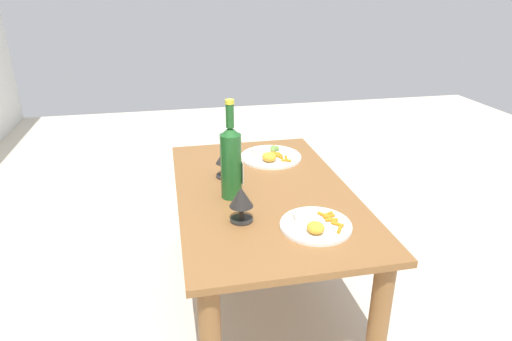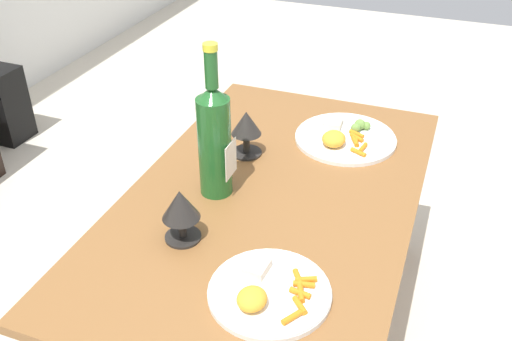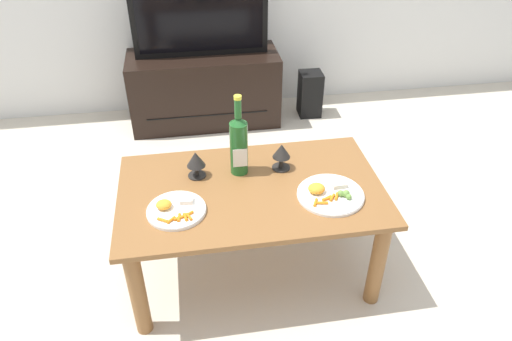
{
  "view_description": "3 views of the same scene",
  "coord_description": "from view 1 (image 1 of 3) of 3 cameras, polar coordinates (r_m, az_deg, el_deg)",
  "views": [
    {
      "loc": [
        -1.58,
        0.36,
        1.28
      ],
      "look_at": [
        0.0,
        0.03,
        0.59
      ],
      "focal_mm": 30.84,
      "sensor_mm": 36.0,
      "label": 1
    },
    {
      "loc": [
        -1.11,
        -0.38,
        1.33
      ],
      "look_at": [
        -0.0,
        0.04,
        0.57
      ],
      "focal_mm": 40.26,
      "sensor_mm": 36.0,
      "label": 2
    },
    {
      "loc": [
        -0.25,
        -1.67,
        1.79
      ],
      "look_at": [
        0.03,
        0.03,
        0.58
      ],
      "focal_mm": 33.52,
      "sensor_mm": 36.0,
      "label": 3
    }
  ],
  "objects": [
    {
      "name": "ground_plane",
      "position": [
        2.06,
        0.88,
        -15.19
      ],
      "size": [
        6.4,
        6.4,
        0.0
      ],
      "primitive_type": "plane",
      "color": "beige"
    },
    {
      "name": "dining_table",
      "position": [
        1.83,
        0.96,
        -5.06
      ],
      "size": [
        1.17,
        0.7,
        0.5
      ],
      "color": "brown",
      "rests_on": "ground_plane"
    },
    {
      "name": "wine_bottle",
      "position": [
        1.68,
        -3.27,
        1.39
      ],
      "size": [
        0.08,
        0.08,
        0.39
      ],
      "color": "#1E5923",
      "rests_on": "dining_table"
    },
    {
      "name": "goblet_left",
      "position": [
        1.53,
        -1.93,
        -3.71
      ],
      "size": [
        0.09,
        0.09,
        0.13
      ],
      "color": "black",
      "rests_on": "dining_table"
    },
    {
      "name": "goblet_right",
      "position": [
        1.88,
        -4.0,
        1.64
      ],
      "size": [
        0.09,
        0.09,
        0.13
      ],
      "color": "black",
      "rests_on": "dining_table"
    },
    {
      "name": "dinner_plate_left",
      "position": [
        1.53,
        7.75,
        -7.0
      ],
      "size": [
        0.25,
        0.25,
        0.05
      ],
      "color": "white",
      "rests_on": "dining_table"
    },
    {
      "name": "dinner_plate_right",
      "position": [
        2.11,
        1.9,
        1.87
      ],
      "size": [
        0.29,
        0.29,
        0.05
      ],
      "color": "white",
      "rests_on": "dining_table"
    }
  ]
}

